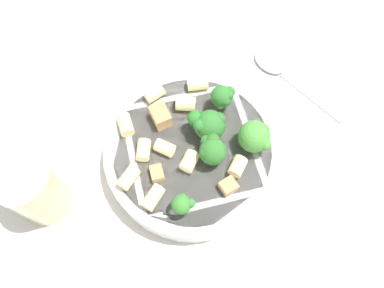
% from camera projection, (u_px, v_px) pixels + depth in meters
% --- Properties ---
extents(ground_plane, '(2.00, 2.00, 0.00)m').
position_uv_depth(ground_plane, '(192.00, 159.00, 0.50)').
color(ground_plane, beige).
extents(pasta_bowl, '(0.22, 0.22, 0.04)m').
position_uv_depth(pasta_bowl, '(192.00, 152.00, 0.48)').
color(pasta_bowl, silver).
rests_on(pasta_bowl, ground_plane).
extents(broccoli_floret_0, '(0.03, 0.04, 0.04)m').
position_uv_depth(broccoli_floret_0, '(212.00, 150.00, 0.44)').
color(broccoli_floret_0, '#84AD60').
rests_on(broccoli_floret_0, pasta_bowl).
extents(broccoli_floret_1, '(0.04, 0.04, 0.04)m').
position_uv_depth(broccoli_floret_1, '(255.00, 137.00, 0.45)').
color(broccoli_floret_1, '#9EC175').
rests_on(broccoli_floret_1, pasta_bowl).
extents(broccoli_floret_2, '(0.04, 0.04, 0.04)m').
position_uv_depth(broccoli_floret_2, '(209.00, 124.00, 0.45)').
color(broccoli_floret_2, '#84AD60').
rests_on(broccoli_floret_2, pasta_bowl).
extents(broccoli_floret_3, '(0.03, 0.03, 0.04)m').
position_uv_depth(broccoli_floret_3, '(223.00, 97.00, 0.47)').
color(broccoli_floret_3, '#84AD60').
rests_on(broccoli_floret_3, pasta_bowl).
extents(broccoli_floret_4, '(0.02, 0.02, 0.03)m').
position_uv_depth(broccoli_floret_4, '(184.00, 204.00, 0.41)').
color(broccoli_floret_4, '#84AD60').
rests_on(broccoli_floret_4, pasta_bowl).
extents(rigatoni_0, '(0.02, 0.03, 0.02)m').
position_uv_depth(rigatoni_0, '(238.00, 166.00, 0.45)').
color(rigatoni_0, beige).
rests_on(rigatoni_0, pasta_bowl).
extents(rigatoni_1, '(0.02, 0.03, 0.02)m').
position_uv_depth(rigatoni_1, '(144.00, 150.00, 0.46)').
color(rigatoni_1, beige).
rests_on(rigatoni_1, pasta_bowl).
extents(rigatoni_2, '(0.03, 0.03, 0.02)m').
position_uv_depth(rigatoni_2, '(153.00, 197.00, 0.43)').
color(rigatoni_2, beige).
rests_on(rigatoni_2, pasta_bowl).
extents(rigatoni_3, '(0.03, 0.03, 0.02)m').
position_uv_depth(rigatoni_3, '(125.00, 125.00, 0.47)').
color(rigatoni_3, beige).
rests_on(rigatoni_3, pasta_bowl).
extents(rigatoni_4, '(0.02, 0.03, 0.02)m').
position_uv_depth(rigatoni_4, '(187.00, 161.00, 0.45)').
color(rigatoni_4, beige).
rests_on(rigatoni_4, pasta_bowl).
extents(rigatoni_5, '(0.03, 0.03, 0.02)m').
position_uv_depth(rigatoni_5, '(129.00, 178.00, 0.44)').
color(rigatoni_5, beige).
rests_on(rigatoni_5, pasta_bowl).
extents(rigatoni_6, '(0.03, 0.02, 0.02)m').
position_uv_depth(rigatoni_6, '(198.00, 84.00, 0.49)').
color(rigatoni_6, beige).
rests_on(rigatoni_6, pasta_bowl).
extents(rigatoni_7, '(0.03, 0.03, 0.01)m').
position_uv_depth(rigatoni_7, '(155.00, 94.00, 0.49)').
color(rigatoni_7, beige).
rests_on(rigatoni_7, pasta_bowl).
extents(rigatoni_8, '(0.03, 0.02, 0.02)m').
position_uv_depth(rigatoni_8, '(186.00, 104.00, 0.48)').
color(rigatoni_8, beige).
rests_on(rigatoni_8, pasta_bowl).
extents(rigatoni_9, '(0.03, 0.02, 0.02)m').
position_uv_depth(rigatoni_9, '(165.00, 148.00, 0.46)').
color(rigatoni_9, beige).
rests_on(rigatoni_9, pasta_bowl).
extents(chicken_chunk_0, '(0.03, 0.03, 0.01)m').
position_uv_depth(chicken_chunk_0, '(229.00, 186.00, 0.44)').
color(chicken_chunk_0, '#A87A4C').
rests_on(chicken_chunk_0, pasta_bowl).
extents(chicken_chunk_1, '(0.03, 0.03, 0.02)m').
position_uv_depth(chicken_chunk_1, '(161.00, 116.00, 0.47)').
color(chicken_chunk_1, '#A87A4C').
rests_on(chicken_chunk_1, pasta_bowl).
extents(chicken_chunk_2, '(0.02, 0.02, 0.01)m').
position_uv_depth(chicken_chunk_2, '(157.00, 173.00, 0.45)').
color(chicken_chunk_2, '#A87A4C').
rests_on(chicken_chunk_2, pasta_bowl).
extents(drinking_glass, '(0.07, 0.07, 0.10)m').
position_uv_depth(drinking_glass, '(38.00, 190.00, 0.44)').
color(drinking_glass, beige).
rests_on(drinking_glass, ground_plane).
extents(spoon, '(0.14, 0.12, 0.01)m').
position_uv_depth(spoon, '(281.00, 70.00, 0.56)').
color(spoon, silver).
rests_on(spoon, ground_plane).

